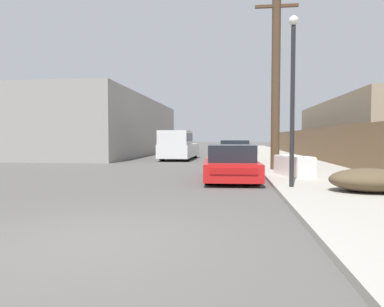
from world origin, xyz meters
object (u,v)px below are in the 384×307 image
object	(u,v)px
utility_pole	(276,78)
brush_pile	(370,180)
discarded_fridge	(294,166)
parked_sports_car_red	(231,164)
car_parked_mid	(234,152)
street_lamp	(293,88)
pedestrian	(274,143)
pickup_truck	(178,146)

from	to	relation	value
utility_pole	brush_pile	bearing A→B (deg)	-74.72
discarded_fridge	utility_pole	xyz separation A→B (m)	(-0.37, 2.44, 3.56)
utility_pole	brush_pile	size ratio (longest dim) A/B	3.82
discarded_fridge	parked_sports_car_red	bearing A→B (deg)	175.48
parked_sports_car_red	car_parked_mid	xyz separation A→B (m)	(0.16, 8.57, 0.06)
parked_sports_car_red	street_lamp	distance (m)	3.67
discarded_fridge	pedestrian	xyz separation A→B (m)	(1.47, 17.89, 0.55)
brush_pile	pedestrian	world-z (taller)	pedestrian
discarded_fridge	brush_pile	bearing A→B (deg)	-87.89
brush_pile	parked_sports_car_red	bearing A→B (deg)	139.51
car_parked_mid	street_lamp	distance (m)	11.22
discarded_fridge	pedestrian	bearing A→B (deg)	67.72
brush_pile	street_lamp	bearing A→B (deg)	159.89
utility_pole	pedestrian	xyz separation A→B (m)	(1.83, 15.45, -3.01)
car_parked_mid	utility_pole	bearing A→B (deg)	-75.33
utility_pole	pedestrian	distance (m)	15.85
car_parked_mid	brush_pile	xyz separation A→B (m)	(3.35, -11.56, -0.21)
pickup_truck	brush_pile	bearing A→B (deg)	119.40
discarded_fridge	pickup_truck	bearing A→B (deg)	102.62
parked_sports_car_red	brush_pile	xyz separation A→B (m)	(3.51, -3.00, -0.15)
street_lamp	brush_pile	bearing A→B (deg)	-20.11
parked_sports_car_red	brush_pile	size ratio (longest dim) A/B	2.20
utility_pole	street_lamp	bearing A→B (deg)	-92.11
discarded_fridge	pedestrian	distance (m)	17.96
car_parked_mid	utility_pole	world-z (taller)	utility_pole
street_lamp	pedestrian	size ratio (longest dim) A/B	2.66
car_parked_mid	pedestrian	distance (m)	10.47
street_lamp	brush_pile	world-z (taller)	street_lamp
utility_pole	brush_pile	xyz separation A→B (m)	(1.63, -5.96, -3.62)
parked_sports_car_red	car_parked_mid	size ratio (longest dim) A/B	1.08
car_parked_mid	utility_pole	size ratio (longest dim) A/B	0.53
utility_pole	pedestrian	world-z (taller)	utility_pole
discarded_fridge	parked_sports_car_red	world-z (taller)	parked_sports_car_red
street_lamp	pedestrian	bearing A→B (deg)	84.41
brush_pile	pedestrian	distance (m)	21.42
discarded_fridge	pedestrian	world-z (taller)	pedestrian
parked_sports_car_red	car_parked_mid	distance (m)	8.57
pedestrian	brush_pile	bearing A→B (deg)	-90.55
pedestrian	discarded_fridge	bearing A→B (deg)	-94.68
brush_pile	utility_pole	bearing A→B (deg)	105.28
car_parked_mid	street_lamp	bearing A→B (deg)	-84.42
discarded_fridge	car_parked_mid	bearing A→B (deg)	86.94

